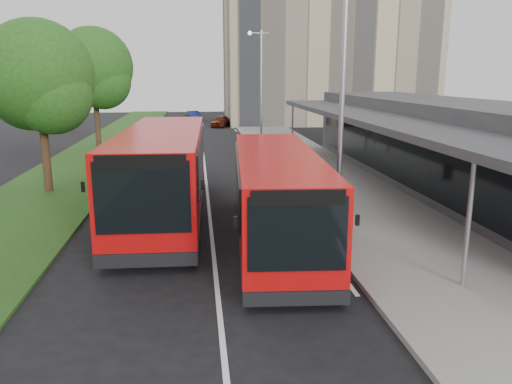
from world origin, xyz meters
TOP-DOWN VIEW (x-y plane):
  - ground at (0.00, 0.00)m, footprint 120.00×120.00m
  - pavement at (6.00, 20.00)m, footprint 5.00×80.00m
  - grass_verge at (-7.00, 20.00)m, footprint 5.00×80.00m
  - lane_centre_line at (0.00, 15.00)m, footprint 0.12×70.00m
  - kerb_dashes at (3.30, 19.00)m, footprint 0.12×56.00m
  - office_block at (14.00, 42.00)m, footprint 22.00×12.00m
  - station_building at (10.86, 8.00)m, footprint 7.70×26.00m
  - tree_mid at (-7.01, 9.05)m, footprint 4.65×4.65m
  - tree_far at (-7.01, 21.05)m, footprint 5.13×5.13m
  - lamp_post_near at (4.12, 2.00)m, footprint 1.44×0.28m
  - lamp_post_far at (4.12, 22.00)m, footprint 1.44×0.28m
  - bus_main at (2.01, 1.24)m, footprint 3.21×10.13m
  - bus_second at (-1.62, 4.54)m, footprint 3.26×11.47m
  - litter_bin at (5.03, 9.30)m, footprint 0.58×0.58m
  - bollard at (4.70, 17.94)m, footprint 0.17×0.17m
  - car_near at (2.04, 37.59)m, footprint 2.37×3.65m
  - car_far at (-0.72, 45.32)m, footprint 1.95×3.55m

SIDE VIEW (x-z plane):
  - ground at x=0.00m, z-range 0.00..0.00m
  - kerb_dashes at x=3.30m, z-range 0.00..0.01m
  - lane_centre_line at x=0.00m, z-range 0.00..0.01m
  - grass_verge at x=-7.00m, z-range 0.00..0.10m
  - pavement at x=6.00m, z-range 0.00..0.15m
  - litter_bin at x=5.03m, z-range 0.15..0.95m
  - car_far at x=-0.72m, z-range 0.00..1.11m
  - car_near at x=2.04m, z-range 0.00..1.16m
  - bollard at x=4.70m, z-range 0.15..1.05m
  - bus_main at x=2.01m, z-range 0.04..2.86m
  - bus_second at x=-1.62m, z-range 0.04..3.26m
  - station_building at x=10.86m, z-range 0.04..4.04m
  - lamp_post_near at x=4.12m, z-range 0.72..8.72m
  - lamp_post_far at x=4.12m, z-range 0.72..8.72m
  - tree_mid at x=-7.01m, z-range 1.09..8.56m
  - tree_far at x=-7.01m, z-range 1.20..9.44m
  - office_block at x=14.00m, z-range 0.00..18.00m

